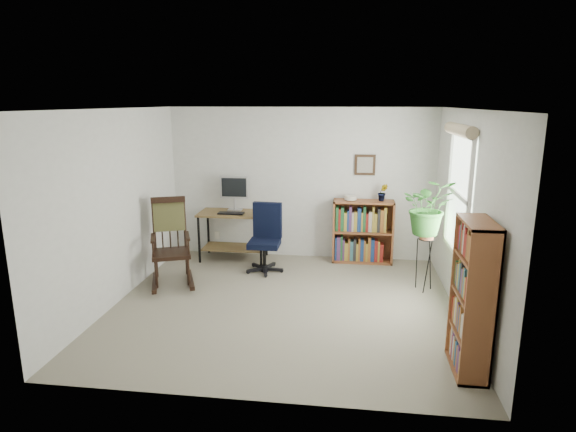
# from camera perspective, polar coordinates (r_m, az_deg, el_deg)

# --- Properties ---
(floor) EXTENTS (4.20, 4.00, 0.00)m
(floor) POSITION_cam_1_polar(r_m,az_deg,el_deg) (6.12, -0.49, -10.48)
(floor) COLOR gray
(floor) RESTS_ON ground
(ceiling) EXTENTS (4.20, 4.00, 0.00)m
(ceiling) POSITION_cam_1_polar(r_m,az_deg,el_deg) (5.60, -0.54, 12.60)
(ceiling) COLOR silver
(ceiling) RESTS_ON ground
(wall_back) EXTENTS (4.20, 0.00, 2.40)m
(wall_back) POSITION_cam_1_polar(r_m,az_deg,el_deg) (7.69, 1.54, 3.83)
(wall_back) COLOR silver
(wall_back) RESTS_ON ground
(wall_front) EXTENTS (4.20, 0.00, 2.40)m
(wall_front) POSITION_cam_1_polar(r_m,az_deg,el_deg) (3.85, -4.64, -6.06)
(wall_front) COLOR silver
(wall_front) RESTS_ON ground
(wall_left) EXTENTS (0.00, 4.00, 2.40)m
(wall_left) POSITION_cam_1_polar(r_m,az_deg,el_deg) (6.38, -19.56, 1.05)
(wall_left) COLOR silver
(wall_left) RESTS_ON ground
(wall_right) EXTENTS (0.00, 4.00, 2.40)m
(wall_right) POSITION_cam_1_polar(r_m,az_deg,el_deg) (5.84, 20.34, -0.09)
(wall_right) COLOR silver
(wall_right) RESTS_ON ground
(window) EXTENTS (0.12, 1.20, 1.50)m
(window) POSITION_cam_1_polar(r_m,az_deg,el_deg) (6.08, 19.51, 2.41)
(window) COLOR white
(window) RESTS_ON wall_right
(desk) EXTENTS (1.07, 0.59, 0.77)m
(desk) POSITION_cam_1_polar(r_m,az_deg,el_deg) (7.76, -6.48, -2.33)
(desk) COLOR brown
(desk) RESTS_ON floor
(monitor) EXTENTS (0.46, 0.16, 0.56)m
(monitor) POSITION_cam_1_polar(r_m,az_deg,el_deg) (7.74, -6.36, 2.69)
(monitor) COLOR #B9B8BD
(monitor) RESTS_ON desk
(keyboard) EXTENTS (0.40, 0.15, 0.02)m
(keyboard) POSITION_cam_1_polar(r_m,az_deg,el_deg) (7.55, -6.77, 0.33)
(keyboard) COLOR black
(keyboard) RESTS_ON desk
(office_chair) EXTENTS (0.60, 0.60, 1.03)m
(office_chair) POSITION_cam_1_polar(r_m,az_deg,el_deg) (7.11, -2.84, -2.64)
(office_chair) COLOR black
(office_chair) RESTS_ON floor
(rocking_chair) EXTENTS (0.98, 1.21, 1.22)m
(rocking_chair) POSITION_cam_1_polar(r_m,az_deg,el_deg) (6.77, -13.75, -3.00)
(rocking_chair) COLOR black
(rocking_chair) RESTS_ON floor
(low_bookshelf) EXTENTS (0.94, 0.31, 0.99)m
(low_bookshelf) POSITION_cam_1_polar(r_m,az_deg,el_deg) (7.63, 8.86, -1.83)
(low_bookshelf) COLOR brown
(low_bookshelf) RESTS_ON floor
(tall_bookshelf) EXTENTS (0.27, 0.64, 1.46)m
(tall_bookshelf) POSITION_cam_1_polar(r_m,az_deg,el_deg) (4.78, 21.00, -9.04)
(tall_bookshelf) COLOR brown
(tall_bookshelf) RESTS_ON floor
(plant_stand) EXTENTS (0.27, 0.27, 0.84)m
(plant_stand) POSITION_cam_1_polar(r_m,az_deg,el_deg) (6.69, 15.93, -5.07)
(plant_stand) COLOR black
(plant_stand) RESTS_ON floor
(spider_plant) EXTENTS (1.69, 1.88, 1.46)m
(spider_plant) POSITION_cam_1_polar(r_m,az_deg,el_deg) (6.43, 16.55, 4.17)
(spider_plant) COLOR #296523
(spider_plant) RESTS_ON plant_stand
(potted_plant_small) EXTENTS (0.13, 0.24, 0.11)m
(potted_plant_small) POSITION_cam_1_polar(r_m,az_deg,el_deg) (7.53, 11.13, 2.16)
(potted_plant_small) COLOR #296523
(potted_plant_small) RESTS_ON low_bookshelf
(framed_picture) EXTENTS (0.32, 0.04, 0.32)m
(framed_picture) POSITION_cam_1_polar(r_m,az_deg,el_deg) (7.58, 9.11, 5.99)
(framed_picture) COLOR black
(framed_picture) RESTS_ON wall_back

